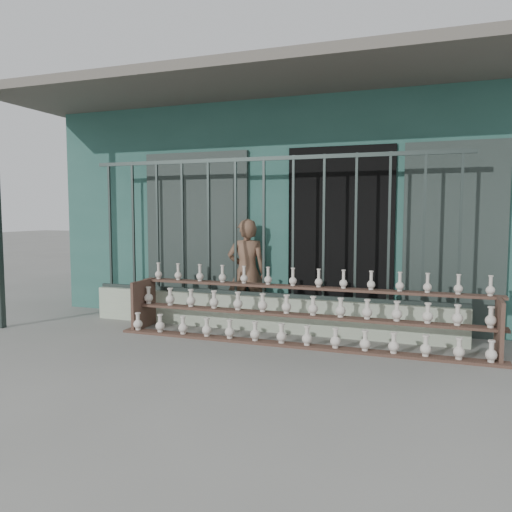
% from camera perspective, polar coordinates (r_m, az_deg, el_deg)
% --- Properties ---
extents(ground, '(60.00, 60.00, 0.00)m').
position_cam_1_polar(ground, '(5.44, -3.62, -11.44)').
color(ground, slate).
extents(workshop_building, '(7.40, 6.60, 3.21)m').
position_cam_1_polar(workshop_building, '(9.25, 6.81, 5.47)').
color(workshop_building, '#29574E').
rests_on(workshop_building, ground).
extents(parapet_wall, '(5.00, 0.20, 0.45)m').
position_cam_1_polar(parapet_wall, '(6.56, 0.89, -6.54)').
color(parapet_wall, '#AEBDA2').
rests_on(parapet_wall, ground).
extents(security_fence, '(5.00, 0.04, 1.80)m').
position_cam_1_polar(security_fence, '(6.43, 0.90, 3.32)').
color(security_fence, '#283330').
rests_on(security_fence, parapet_wall).
extents(shelf_rack, '(4.50, 0.68, 0.85)m').
position_cam_1_polar(shelf_rack, '(5.98, 4.99, -6.34)').
color(shelf_rack, brown).
rests_on(shelf_rack, ground).
extents(elderly_woman, '(0.61, 0.49, 1.45)m').
position_cam_1_polar(elderly_woman, '(6.84, -1.05, -1.82)').
color(elderly_woman, brown).
rests_on(elderly_woman, ground).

